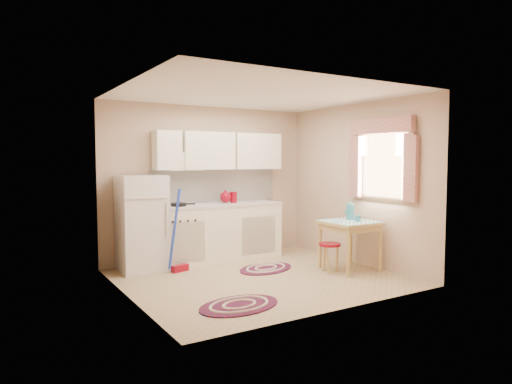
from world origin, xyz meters
TOP-DOWN VIEW (x-y plane):
  - room_shell at (0.16, 0.24)m, footprint 3.64×3.60m
  - fridge at (-1.25, 1.25)m, footprint 0.65×0.60m
  - broom at (-0.81, 0.90)m, footprint 0.30×0.19m
  - base_cabinets at (-0.07, 1.30)m, footprint 2.25×0.60m
  - countertop at (-0.07, 1.30)m, footprint 2.27×0.62m
  - frying_pan at (-0.68, 1.25)m, footprint 0.28×0.28m
  - red_kettle at (0.16, 1.30)m, footprint 0.20×0.18m
  - red_canister at (0.31, 1.30)m, footprint 0.15×0.15m
  - table at (1.38, -0.30)m, footprint 0.72×0.72m
  - stool at (1.03, -0.26)m, footprint 0.34×0.34m
  - coffee_pot at (1.49, -0.18)m, footprint 0.16×0.14m
  - mug at (1.44, -0.40)m, footprint 0.08×0.08m
  - rug_center at (0.35, 0.38)m, footprint 1.09×0.89m
  - rug_left at (-0.84, -0.92)m, footprint 1.06×0.77m

SIDE VIEW (x-z plane):
  - rug_center at x=0.35m, z-range 0.00..0.02m
  - rug_left at x=-0.84m, z-range 0.00..0.02m
  - stool at x=1.03m, z-range 0.00..0.42m
  - table at x=1.38m, z-range 0.00..0.72m
  - base_cabinets at x=-0.07m, z-range 0.00..0.88m
  - broom at x=-0.81m, z-range 0.00..1.20m
  - fridge at x=-1.25m, z-range 0.00..1.40m
  - mug at x=1.44m, z-range 0.72..0.82m
  - coffee_pot at x=1.49m, z-range 0.72..1.02m
  - countertop at x=-0.07m, z-range 0.88..0.92m
  - frying_pan at x=-0.68m, z-range 0.92..0.97m
  - red_canister at x=0.31m, z-range 0.92..1.08m
  - red_kettle at x=0.16m, z-range 0.92..1.12m
  - room_shell at x=0.16m, z-range 0.34..2.86m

